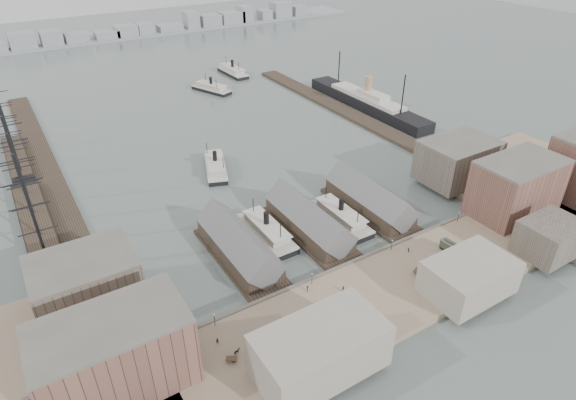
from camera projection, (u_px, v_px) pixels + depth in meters
ground at (339, 259)px, 149.60m from camera, size 900.00×900.00×0.00m
quay at (382, 294)px, 134.58m from camera, size 180.00×30.00×2.00m
seawall at (349, 265)px, 145.23m from camera, size 180.00×1.20×2.30m
east_land at (553, 189)px, 184.59m from camera, size 70.00×80.00×2.00m
west_wharf at (50, 180)px, 191.06m from camera, size 10.00×220.00×1.60m
east_wharf at (355, 116)px, 249.53m from camera, size 10.00×180.00×1.60m
ferry_shed_west at (239, 246)px, 147.71m from camera, size 14.00×42.00×12.60m
ferry_shed_center at (309, 221)px, 159.42m from camera, size 14.00×42.00×12.60m
ferry_shed_east at (369, 199)px, 171.12m from camera, size 14.00×42.00×12.60m
warehouse_west_front at (115, 356)px, 103.66m from camera, size 32.00×18.00×18.00m
warehouse_west_back at (86, 284)px, 126.44m from camera, size 26.00×20.00×14.00m
warehouse_east_front at (516, 188)px, 164.61m from camera, size 30.00×18.00×19.00m
warehouse_east_back at (457, 161)px, 186.13m from camera, size 28.00×20.00×15.00m
street_bldg_center at (469, 277)px, 131.76m from camera, size 24.00×16.00×10.00m
street_bldg_west at (320, 350)px, 108.73m from camera, size 30.00×16.00×12.00m
street_bldg_east at (550, 238)px, 146.53m from camera, size 18.00×14.00×11.00m
lamp_post_far_w at (214, 318)px, 121.81m from camera, size 0.44×0.44×3.92m
lamp_post_near_w at (312, 277)px, 135.32m from camera, size 0.44×0.44×3.92m
lamp_post_near_e at (392, 243)px, 148.82m from camera, size 0.44×0.44×3.92m
lamp_post_far_e at (459, 215)px, 162.32m from camera, size 0.44×0.44×3.92m
far_shore at (88, 37)px, 388.82m from camera, size 500.00×40.00×15.72m
ferry_docked_west at (267, 230)px, 158.82m from camera, size 8.36×27.85×9.95m
ferry_docked_east at (341, 216)px, 166.18m from camera, size 8.29×27.62×9.87m
ferry_open_near at (216, 166)px, 198.41m from camera, size 16.49×27.53×9.43m
ferry_open_mid at (211, 88)px, 283.80m from camera, size 16.98×27.06×9.30m
ferry_open_far at (233, 71)px, 312.33m from camera, size 9.71×28.79×10.17m
sailing_ship_near at (37, 227)px, 159.70m from camera, size 9.53×65.63×39.17m
sailing_ship_mid at (17, 158)px, 204.50m from camera, size 8.19×47.33×33.67m
ocean_steamer at (367, 102)px, 259.45m from camera, size 12.03×87.92×17.58m
tram at (454, 249)px, 147.68m from camera, size 2.91×9.56×3.36m
horse_cart_left at (235, 354)px, 114.41m from camera, size 4.59×3.60×1.50m
horse_cart_center at (320, 306)px, 127.89m from camera, size 5.04×2.33×1.68m
horse_cart_right at (423, 271)px, 140.57m from camera, size 4.77×3.12×1.50m
pedestrian_0 at (217, 341)px, 117.64m from camera, size 0.75×0.62×1.80m
pedestrian_1 at (265, 359)px, 113.12m from camera, size 0.85×0.68×1.66m
pedestrian_2 at (308, 289)px, 133.78m from camera, size 1.19×1.32×1.78m
pedestrian_3 at (371, 314)px, 125.40m from camera, size 0.97×1.02×1.70m
pedestrian_4 at (343, 289)px, 133.79m from camera, size 0.91×0.99×1.70m
pedestrian_5 at (420, 266)px, 142.00m from camera, size 0.80×0.73×1.78m
pedestrian_6 at (408, 250)px, 148.94m from camera, size 0.96×0.97×1.58m
pedestrian_7 at (483, 263)px, 143.42m from camera, size 0.66×1.09×1.64m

